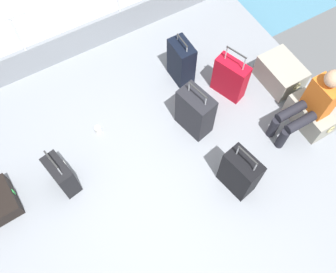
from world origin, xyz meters
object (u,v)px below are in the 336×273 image
at_px(cargo_crate_0, 281,73).
at_px(suitcase_2, 195,112).
at_px(paper_cup, 98,130).
at_px(cargo_crate_1, 312,114).
at_px(suitcase_6, 240,173).
at_px(suitcase_4, 230,78).
at_px(suitcase_3, 181,62).
at_px(passenger_seated, 311,104).
at_px(suitcase_1, 62,175).

height_order(cargo_crate_0, suitcase_2, suitcase_2).
bearing_deg(paper_cup, cargo_crate_0, 77.99).
bearing_deg(suitcase_2, cargo_crate_1, 62.44).
distance_m(cargo_crate_0, suitcase_6, 1.68).
relative_size(suitcase_4, suitcase_6, 1.00).
relative_size(cargo_crate_0, suitcase_2, 0.79).
bearing_deg(suitcase_6, suitcase_4, 149.65).
xyz_separation_m(cargo_crate_0, suitcase_3, (-0.75, -1.13, 0.15)).
bearing_deg(cargo_crate_0, passenger_seated, -17.97).
height_order(suitcase_2, paper_cup, suitcase_2).
distance_m(suitcase_1, suitcase_3, 2.11).
relative_size(passenger_seated, suitcase_3, 1.40).
relative_size(suitcase_1, suitcase_2, 0.87).
bearing_deg(paper_cup, passenger_seated, 61.44).
distance_m(suitcase_2, suitcase_3, 0.80).
relative_size(cargo_crate_0, passenger_seated, 0.61).
height_order(suitcase_2, suitcase_6, suitcase_6).
bearing_deg(suitcase_4, suitcase_6, -30.35).
relative_size(passenger_seated, suitcase_4, 1.29).
bearing_deg(suitcase_4, cargo_crate_0, 73.22).
bearing_deg(cargo_crate_0, suitcase_4, -106.78).
bearing_deg(cargo_crate_0, suitcase_6, -55.78).
xyz_separation_m(suitcase_2, paper_cup, (-0.54, -1.11, -0.28)).
distance_m(cargo_crate_1, suitcase_3, 1.81).
bearing_deg(paper_cup, cargo_crate_1, 63.20).
bearing_deg(suitcase_1, cargo_crate_0, 88.46).
relative_size(suitcase_2, suitcase_6, 0.99).
distance_m(cargo_crate_1, suitcase_6, 1.36).
xyz_separation_m(cargo_crate_1, suitcase_6, (0.23, -1.33, 0.15)).
bearing_deg(suitcase_3, suitcase_6, -8.44).
xyz_separation_m(cargo_crate_1, suitcase_3, (-1.45, -1.08, 0.15)).
relative_size(cargo_crate_1, suitcase_6, 0.79).
height_order(cargo_crate_0, suitcase_1, suitcase_1).
bearing_deg(suitcase_3, cargo_crate_0, 56.62).
bearing_deg(suitcase_3, passenger_seated, 31.89).
bearing_deg(suitcase_4, paper_cup, -100.08).
relative_size(cargo_crate_0, cargo_crate_1, 0.99).
height_order(suitcase_3, suitcase_6, suitcase_6).
bearing_deg(suitcase_2, suitcase_1, -93.01).
xyz_separation_m(suitcase_3, paper_cup, (0.21, -1.37, -0.28)).
bearing_deg(suitcase_1, passenger_seated, 74.78).
height_order(suitcase_2, suitcase_3, suitcase_2).
bearing_deg(suitcase_2, suitcase_3, 161.06).
height_order(suitcase_2, suitcase_4, suitcase_4).
height_order(suitcase_4, paper_cup, suitcase_4).
relative_size(cargo_crate_0, suitcase_4, 0.79).
distance_m(passenger_seated, paper_cup, 2.63).
relative_size(cargo_crate_1, paper_cup, 6.44).
bearing_deg(suitcase_1, cargo_crate_1, 75.62).
height_order(cargo_crate_1, suitcase_3, suitcase_3).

